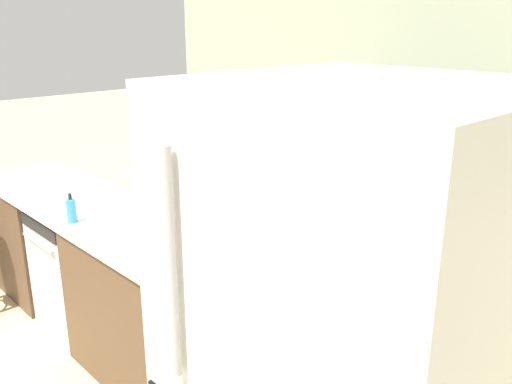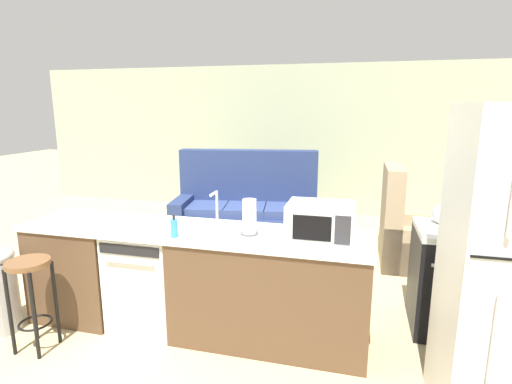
% 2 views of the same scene
% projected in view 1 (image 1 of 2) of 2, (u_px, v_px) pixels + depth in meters
% --- Properties ---
extents(ground_plane, '(24.00, 24.00, 0.00)m').
position_uv_depth(ground_plane, '(111.00, 334.00, 3.66)').
color(ground_plane, tan).
extents(wall_back, '(10.00, 0.06, 2.60)m').
position_uv_depth(wall_back, '(467.00, 91.00, 5.81)').
color(wall_back, '#A8B293').
rests_on(wall_back, ground_plane).
extents(kitchen_counter, '(2.94, 0.66, 0.90)m').
position_uv_depth(kitchen_counter, '(124.00, 291.00, 3.36)').
color(kitchen_counter, brown).
rests_on(kitchen_counter, ground_plane).
extents(dishwasher, '(0.58, 0.61, 0.84)m').
position_uv_depth(dishwasher, '(87.00, 266.00, 3.70)').
color(dishwasher, white).
rests_on(dishwasher, ground_plane).
extents(microwave, '(0.50, 0.37, 0.28)m').
position_uv_depth(microwave, '(223.00, 243.00, 2.50)').
color(microwave, white).
rests_on(microwave, kitchen_counter).
extents(sink_faucet, '(0.07, 0.18, 0.30)m').
position_uv_depth(sink_faucet, '(145.00, 196.00, 3.20)').
color(sink_faucet, silver).
rests_on(sink_faucet, kitchen_counter).
extents(paper_towel_roll, '(0.14, 0.14, 0.28)m').
position_uv_depth(paper_towel_roll, '(154.00, 215.00, 2.88)').
color(paper_towel_roll, '#4C4C51').
rests_on(paper_towel_roll, kitchen_counter).
extents(soap_bottle, '(0.06, 0.06, 0.18)m').
position_uv_depth(soap_bottle, '(71.00, 210.00, 3.13)').
color(soap_bottle, '#338CCC').
rests_on(soap_bottle, kitchen_counter).
extents(kettle, '(0.21, 0.17, 0.19)m').
position_uv_depth(kettle, '(494.00, 277.00, 2.29)').
color(kettle, '#B2B2B7').
rests_on(kettle, stove_range).
extents(couch, '(2.12, 1.20, 1.27)m').
position_uv_depth(couch, '(333.00, 199.00, 5.17)').
color(couch, navy).
rests_on(couch, ground_plane).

